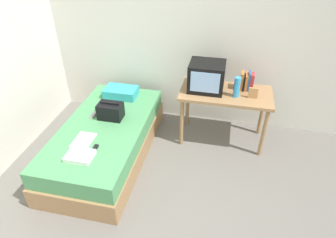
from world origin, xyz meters
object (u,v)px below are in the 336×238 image
object	(u,v)px
bed	(106,140)
desk	(225,98)
tv	(207,76)
water_bottle	(237,87)
remote_silver	(93,115)
remote_dark	(94,149)
folded_towel	(80,156)
pillow	(121,92)
book_row	(247,81)
handbag	(111,111)
magazine	(84,140)
picture_frame	(253,93)

from	to	relation	value
bed	desk	size ratio (longest dim) A/B	1.72
tv	water_bottle	bearing A→B (deg)	-15.39
remote_silver	bed	bearing A→B (deg)	-37.42
remote_dark	folded_towel	xyz separation A→B (m)	(-0.09, -0.14, 0.01)
pillow	remote_dark	bearing A→B (deg)	-84.44
bed	book_row	size ratio (longest dim) A/B	8.25
handbag	magazine	world-z (taller)	handbag
desk	folded_towel	size ratio (longest dim) A/B	4.14
picture_frame	remote_dark	bearing A→B (deg)	-147.22
bed	picture_frame	world-z (taller)	picture_frame
water_bottle	picture_frame	xyz separation A→B (m)	(0.20, 0.00, -0.06)
desk	magazine	size ratio (longest dim) A/B	4.00
tv	folded_towel	distance (m)	1.79
desk	folded_towel	distance (m)	1.92
folded_towel	remote_silver	bearing A→B (deg)	104.44
bed	handbag	world-z (taller)	handbag
bed	folded_towel	distance (m)	0.67
book_row	folded_towel	world-z (taller)	book_row
tv	picture_frame	distance (m)	0.60
handbag	tv	bearing A→B (deg)	25.44
pillow	remote_silver	distance (m)	0.58
picture_frame	folded_towel	xyz separation A→B (m)	(-1.74, -1.21, -0.30)
water_bottle	pillow	distance (m)	1.60
tv	bed	bearing A→B (deg)	-148.89
pillow	magazine	distance (m)	1.05
remote_dark	remote_silver	distance (m)	0.69
folded_towel	handbag	bearing A→B (deg)	86.84
book_row	pillow	distance (m)	1.71
tv	desk	bearing A→B (deg)	-4.74
water_bottle	magazine	distance (m)	1.92
bed	book_row	bearing A→B (deg)	25.94
bed	remote_dark	xyz separation A→B (m)	(0.08, -0.47, 0.26)
remote_silver	water_bottle	bearing A→B (deg)	13.85
water_bottle	pillow	size ratio (longest dim) A/B	0.58
handbag	remote_dark	bearing A→B (deg)	-85.45
tv	magazine	distance (m)	1.68
water_bottle	book_row	bearing A→B (deg)	61.02
remote_dark	remote_silver	xyz separation A→B (m)	(-0.29, 0.63, 0.00)
tv	handbag	bearing A→B (deg)	-154.56
picture_frame	desk	bearing A→B (deg)	165.91
remote_dark	folded_towel	size ratio (longest dim) A/B	0.56
water_bottle	remote_dark	size ratio (longest dim) A/B	1.65
book_row	handbag	size ratio (longest dim) A/B	0.81
book_row	folded_towel	bearing A→B (deg)	-139.49
desk	folded_towel	xyz separation A→B (m)	(-1.42, -1.29, -0.14)
bed	handbag	size ratio (longest dim) A/B	6.67
picture_frame	remote_silver	distance (m)	2.01
book_row	remote_dark	world-z (taller)	book_row
folded_towel	bed	bearing A→B (deg)	89.21
magazine	folded_towel	size ratio (longest dim) A/B	1.04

